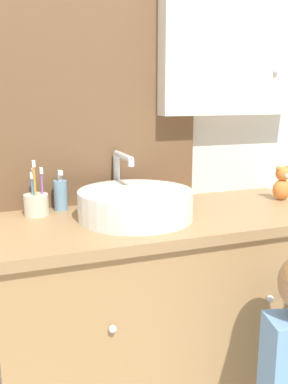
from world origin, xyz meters
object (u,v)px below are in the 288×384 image
(soap_dispenser, at_px, (61,194))
(teddy_bear, at_px, (282,184))
(toothbrush_holder, at_px, (36,203))
(sink_basin, at_px, (135,203))

(soap_dispenser, height_order, teddy_bear, soap_dispenser)
(soap_dispenser, bearing_deg, toothbrush_holder, -155.21)
(toothbrush_holder, xyz_separation_m, soap_dispenser, (0.09, 0.04, 0.01))
(soap_dispenser, distance_m, teddy_bear, 0.87)
(sink_basin, bearing_deg, soap_dispenser, 138.96)
(sink_basin, height_order, toothbrush_holder, sink_basin)
(toothbrush_holder, height_order, soap_dispenser, toothbrush_holder)
(toothbrush_holder, xyz_separation_m, teddy_bear, (0.94, -0.11, 0.02))
(teddy_bear, bearing_deg, soap_dispenser, 170.11)
(sink_basin, height_order, teddy_bear, sink_basin)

